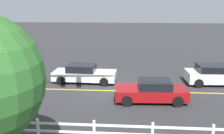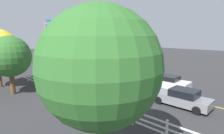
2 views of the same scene
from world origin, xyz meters
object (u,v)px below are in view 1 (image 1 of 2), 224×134
at_px(pedestrian, 28,107).
at_px(car_2, 152,91).
at_px(car_1, 214,75).
at_px(car_3, 84,74).

bearing_deg(pedestrian, car_2, -52.34).
bearing_deg(car_1, car_2, -143.49).
bearing_deg(car_2, car_3, -39.61).
bearing_deg(car_2, pedestrian, 27.68).
height_order(car_2, pedestrian, pedestrian).
height_order(car_1, car_2, car_1).
xyz_separation_m(car_2, pedestrian, (6.17, 3.60, 0.28)).
xyz_separation_m(car_3, pedestrian, (1.42, 7.18, 0.28)).
bearing_deg(car_2, car_1, -143.62).
bearing_deg(pedestrian, car_1, -48.34).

